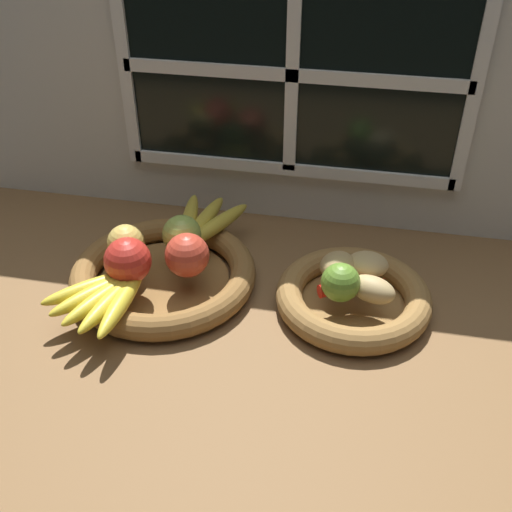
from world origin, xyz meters
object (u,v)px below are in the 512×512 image
(fruit_bowl_right, at_px, (353,298))
(banana_bunch_back, at_px, (202,223))
(potato_small, at_px, (372,289))
(apple_red_right, at_px, (187,255))
(potato_back, at_px, (367,264))
(chili_pepper, at_px, (354,285))
(banana_bunch_front, at_px, (106,295))
(fruit_bowl_left, at_px, (164,274))
(lime_near, at_px, (341,282))
(apple_golden_left, at_px, (126,243))
(potato_oblong, at_px, (338,265))
(apple_red_front, at_px, (128,261))
(apple_green_back, at_px, (182,234))

(fruit_bowl_right, distance_m, banana_bunch_back, 0.32)
(banana_bunch_back, xyz_separation_m, potato_small, (0.33, -0.15, 0.01))
(apple_red_right, height_order, potato_back, apple_red_right)
(potato_back, distance_m, chili_pepper, 0.05)
(fruit_bowl_right, bearing_deg, banana_bunch_back, 157.86)
(banana_bunch_front, relative_size, chili_pepper, 1.51)
(fruit_bowl_left, height_order, lime_near, lime_near)
(apple_golden_left, relative_size, chili_pepper, 0.54)
(apple_golden_left, xyz_separation_m, potato_oblong, (0.37, 0.02, -0.01))
(banana_bunch_back, xyz_separation_m, lime_near, (0.27, -0.16, 0.02))
(apple_red_right, height_order, banana_bunch_back, apple_red_right)
(fruit_bowl_right, distance_m, apple_red_right, 0.29)
(fruit_bowl_right, bearing_deg, apple_red_front, -171.77)
(fruit_bowl_right, xyz_separation_m, banana_bunch_back, (-0.30, 0.12, 0.04))
(lime_near, bearing_deg, potato_back, 61.02)
(fruit_bowl_left, bearing_deg, fruit_bowl_right, 0.00)
(potato_back, xyz_separation_m, chili_pepper, (-0.02, -0.05, -0.01))
(potato_back, bearing_deg, apple_red_front, -166.64)
(apple_red_front, height_order, potato_back, apple_red_front)
(apple_golden_left, xyz_separation_m, lime_near, (0.38, -0.04, -0.00))
(apple_green_back, bearing_deg, apple_golden_left, -155.37)
(fruit_bowl_right, distance_m, apple_green_back, 0.32)
(apple_green_back, xyz_separation_m, lime_near, (0.29, -0.08, -0.00))
(apple_golden_left, relative_size, apple_green_back, 0.94)
(fruit_bowl_right, xyz_separation_m, banana_bunch_front, (-0.39, -0.12, 0.04))
(fruit_bowl_left, bearing_deg, potato_back, 6.30)
(banana_bunch_back, height_order, potato_small, potato_small)
(apple_red_front, distance_m, potato_small, 0.41)
(fruit_bowl_right, distance_m, potato_back, 0.06)
(apple_golden_left, height_order, potato_oblong, apple_golden_left)
(apple_red_right, height_order, potato_oblong, apple_red_right)
(apple_red_right, relative_size, banana_bunch_front, 0.41)
(banana_bunch_back, xyz_separation_m, chili_pepper, (0.30, -0.13, -0.00))
(potato_small, height_order, chili_pepper, potato_small)
(apple_golden_left, height_order, banana_bunch_front, apple_golden_left)
(banana_bunch_back, distance_m, potato_oblong, 0.28)
(apple_green_back, height_order, chili_pepper, apple_green_back)
(fruit_bowl_left, height_order, banana_bunch_back, banana_bunch_back)
(apple_golden_left, height_order, apple_red_front, apple_red_front)
(potato_oblong, height_order, potato_small, same)
(apple_green_back, relative_size, chili_pepper, 0.58)
(potato_back, bearing_deg, chili_pepper, -111.60)
(potato_oblong, xyz_separation_m, lime_near, (0.01, -0.06, 0.01))
(fruit_bowl_right, distance_m, potato_oblong, 0.06)
(banana_bunch_front, height_order, potato_back, potato_back)
(chili_pepper, bearing_deg, fruit_bowl_right, 52.07)
(potato_small, relative_size, lime_near, 1.20)
(fruit_bowl_left, bearing_deg, potato_oblong, 4.67)
(apple_golden_left, height_order, potato_back, apple_golden_left)
(apple_red_right, relative_size, potato_oblong, 1.16)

